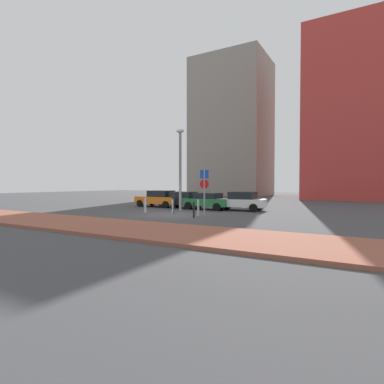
{
  "coord_description": "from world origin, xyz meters",
  "views": [
    {
      "loc": [
        11.63,
        -17.46,
        2.15
      ],
      "look_at": [
        -0.3,
        3.35,
        1.49
      ],
      "focal_mm": 28.26,
      "sensor_mm": 36.0,
      "label": 1
    }
  ],
  "objects_px": {
    "parked_car_orange": "(159,198)",
    "traffic_bollard_far": "(194,210)",
    "street_lamp": "(180,163)",
    "traffic_bollard_mid": "(145,206)",
    "traffic_bollard_near": "(173,206)",
    "traffic_bollard_edge": "(198,208)",
    "parked_car_black": "(181,199)",
    "parked_car_green": "(208,201)",
    "parking_meter": "(173,202)",
    "parking_sign_post": "(204,187)",
    "parked_car_white": "(241,201)"
  },
  "relations": [
    {
      "from": "traffic_bollard_edge",
      "to": "parked_car_orange",
      "type": "bearing_deg",
      "value": 143.77
    },
    {
      "from": "parking_sign_post",
      "to": "parking_meter",
      "type": "height_order",
      "value": "parking_sign_post"
    },
    {
      "from": "parked_car_black",
      "to": "parking_sign_post",
      "type": "bearing_deg",
      "value": -46.59
    },
    {
      "from": "traffic_bollard_edge",
      "to": "traffic_bollard_mid",
      "type": "bearing_deg",
      "value": -176.89
    },
    {
      "from": "parked_car_green",
      "to": "parking_meter",
      "type": "relative_size",
      "value": 2.9
    },
    {
      "from": "parked_car_white",
      "to": "parking_sign_post",
      "type": "xyz_separation_m",
      "value": [
        -0.38,
        -5.57,
        1.15
      ]
    },
    {
      "from": "parked_car_black",
      "to": "parked_car_green",
      "type": "height_order",
      "value": "parked_car_black"
    },
    {
      "from": "parked_car_black",
      "to": "traffic_bollard_mid",
      "type": "bearing_deg",
      "value": -87.86
    },
    {
      "from": "parked_car_white",
      "to": "traffic_bollard_mid",
      "type": "relative_size",
      "value": 3.68
    },
    {
      "from": "parking_sign_post",
      "to": "parking_meter",
      "type": "relative_size",
      "value": 2.2
    },
    {
      "from": "parked_car_black",
      "to": "parking_sign_post",
      "type": "relative_size",
      "value": 1.29
    },
    {
      "from": "parked_car_green",
      "to": "parking_sign_post",
      "type": "relative_size",
      "value": 1.31
    },
    {
      "from": "traffic_bollard_near",
      "to": "traffic_bollard_edge",
      "type": "xyz_separation_m",
      "value": [
        2.54,
        -0.73,
        0.05
      ]
    },
    {
      "from": "parked_car_green",
      "to": "parking_meter",
      "type": "bearing_deg",
      "value": -93.44
    },
    {
      "from": "parked_car_black",
      "to": "parked_car_orange",
      "type": "bearing_deg",
      "value": -179.22
    },
    {
      "from": "parking_sign_post",
      "to": "parking_meter",
      "type": "distance_m",
      "value": 2.86
    },
    {
      "from": "parked_car_green",
      "to": "traffic_bollard_far",
      "type": "distance_m",
      "value": 6.17
    },
    {
      "from": "parked_car_green",
      "to": "traffic_bollard_near",
      "type": "bearing_deg",
      "value": -102.12
    },
    {
      "from": "street_lamp",
      "to": "traffic_bollard_far",
      "type": "relative_size",
      "value": 6.38
    },
    {
      "from": "parked_car_black",
      "to": "traffic_bollard_near",
      "type": "bearing_deg",
      "value": -65.56
    },
    {
      "from": "traffic_bollard_mid",
      "to": "traffic_bollard_far",
      "type": "xyz_separation_m",
      "value": [
        4.6,
        -0.9,
        -0.05
      ]
    },
    {
      "from": "parking_sign_post",
      "to": "traffic_bollard_far",
      "type": "distance_m",
      "value": 1.65
    },
    {
      "from": "parking_meter",
      "to": "street_lamp",
      "type": "xyz_separation_m",
      "value": [
        -0.7,
        2.01,
        2.87
      ]
    },
    {
      "from": "parked_car_black",
      "to": "street_lamp",
      "type": "height_order",
      "value": "street_lamp"
    },
    {
      "from": "parked_car_green",
      "to": "parked_car_white",
      "type": "height_order",
      "value": "parked_car_white"
    },
    {
      "from": "parked_car_orange",
      "to": "traffic_bollard_far",
      "type": "xyz_separation_m",
      "value": [
        7.16,
        -6.16,
        -0.28
      ]
    },
    {
      "from": "traffic_bollard_mid",
      "to": "traffic_bollard_edge",
      "type": "distance_m",
      "value": 4.31
    },
    {
      "from": "traffic_bollard_mid",
      "to": "traffic_bollard_edge",
      "type": "xyz_separation_m",
      "value": [
        4.3,
        0.23,
        -0.0
      ]
    },
    {
      "from": "parked_car_green",
      "to": "traffic_bollard_edge",
      "type": "distance_m",
      "value": 5.0
    },
    {
      "from": "parked_car_orange",
      "to": "parking_sign_post",
      "type": "relative_size",
      "value": 1.49
    },
    {
      "from": "parked_car_black",
      "to": "traffic_bollard_mid",
      "type": "relative_size",
      "value": 3.61
    },
    {
      "from": "parking_sign_post",
      "to": "parked_car_orange",
      "type": "bearing_deg",
      "value": 144.16
    },
    {
      "from": "parked_car_orange",
      "to": "parking_meter",
      "type": "height_order",
      "value": "parked_car_orange"
    },
    {
      "from": "parked_car_black",
      "to": "traffic_bollard_far",
      "type": "xyz_separation_m",
      "value": [
        4.8,
        -6.19,
        -0.26
      ]
    },
    {
      "from": "parking_meter",
      "to": "traffic_bollard_edge",
      "type": "distance_m",
      "value": 2.0
    },
    {
      "from": "parked_car_green",
      "to": "traffic_bollard_far",
      "type": "height_order",
      "value": "parked_car_green"
    },
    {
      "from": "street_lamp",
      "to": "traffic_bollard_mid",
      "type": "bearing_deg",
      "value": -126.32
    },
    {
      "from": "parked_car_orange",
      "to": "traffic_bollard_mid",
      "type": "bearing_deg",
      "value": -64.09
    },
    {
      "from": "parking_sign_post",
      "to": "street_lamp",
      "type": "distance_m",
      "value": 4.51
    },
    {
      "from": "traffic_bollard_near",
      "to": "traffic_bollard_edge",
      "type": "relative_size",
      "value": 0.9
    },
    {
      "from": "parked_car_orange",
      "to": "parked_car_black",
      "type": "relative_size",
      "value": 1.15
    },
    {
      "from": "parked_car_orange",
      "to": "traffic_bollard_edge",
      "type": "height_order",
      "value": "parked_car_orange"
    },
    {
      "from": "street_lamp",
      "to": "traffic_bollard_mid",
      "type": "height_order",
      "value": "street_lamp"
    },
    {
      "from": "traffic_bollard_mid",
      "to": "traffic_bollard_near",
      "type": "bearing_deg",
      "value": 28.68
    },
    {
      "from": "parking_meter",
      "to": "traffic_bollard_far",
      "type": "distance_m",
      "value": 2.56
    },
    {
      "from": "parked_car_black",
      "to": "parking_sign_post",
      "type": "xyz_separation_m",
      "value": [
        5.18,
        -5.47,
        1.17
      ]
    },
    {
      "from": "parking_sign_post",
      "to": "traffic_bollard_near",
      "type": "bearing_deg",
      "value": 160.33
    },
    {
      "from": "parking_meter",
      "to": "traffic_bollard_far",
      "type": "height_order",
      "value": "parking_meter"
    },
    {
      "from": "traffic_bollard_far",
      "to": "parked_car_white",
      "type": "bearing_deg",
      "value": 83.12
    },
    {
      "from": "parked_car_orange",
      "to": "traffic_bollard_near",
      "type": "relative_size",
      "value": 4.6
    }
  ]
}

